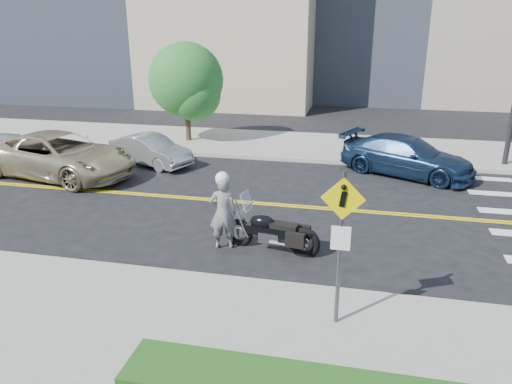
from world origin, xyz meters
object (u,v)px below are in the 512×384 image
object	(u,v)px
motorcycle	(272,223)
parked_car_silver	(151,150)
motorcyclist	(223,211)
pedestrian_sign	(341,235)
parked_car_blue	(407,156)
suv	(60,155)

from	to	relation	value
motorcycle	parked_car_silver	bearing A→B (deg)	141.62
motorcyclist	parked_car_silver	bearing A→B (deg)	-69.07
pedestrian_sign	parked_car_blue	distance (m)	10.76
motorcyclist	suv	size ratio (longest dim) A/B	0.35
motorcycle	suv	world-z (taller)	suv
parked_car_silver	parked_car_blue	xyz separation A→B (m)	(9.91, 0.77, 0.12)
parked_car_silver	parked_car_blue	bearing A→B (deg)	-62.32
suv	parked_car_silver	xyz separation A→B (m)	(2.62, 2.17, -0.21)
motorcyclist	suv	bearing A→B (deg)	-46.50
pedestrian_sign	suv	size ratio (longest dim) A/B	0.52
motorcycle	parked_car_silver	world-z (taller)	motorcycle
parked_car_blue	motorcycle	bearing A→B (deg)	177.84
parked_car_silver	motorcyclist	bearing A→B (deg)	-120.63
motorcycle	parked_car_blue	distance (m)	8.31
pedestrian_sign	suv	distance (m)	13.09
pedestrian_sign	motorcyclist	world-z (taller)	pedestrian_sign
motorcycle	parked_car_blue	size ratio (longest dim) A/B	0.49
parked_car_silver	parked_car_blue	world-z (taller)	parked_car_blue
suv	parked_car_blue	distance (m)	12.87
motorcyclist	parked_car_silver	xyz separation A→B (m)	(-4.94, 6.77, -0.42)
motorcycle	pedestrian_sign	bearing A→B (deg)	-50.89
motorcyclist	motorcycle	bearing A→B (deg)	169.86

